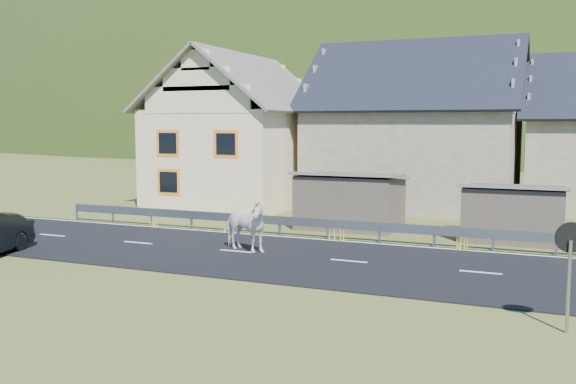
% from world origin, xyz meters
% --- Properties ---
extents(ground, '(160.00, 160.00, 0.00)m').
position_xyz_m(ground, '(0.00, 0.00, 0.00)').
color(ground, '#425121').
rests_on(ground, ground).
extents(road, '(60.00, 7.00, 0.04)m').
position_xyz_m(road, '(0.00, 0.00, 0.02)').
color(road, black).
rests_on(road, ground).
extents(lane_markings, '(60.00, 6.60, 0.01)m').
position_xyz_m(lane_markings, '(0.00, 0.00, 0.04)').
color(lane_markings, silver).
rests_on(lane_markings, road).
extents(guardrail, '(28.10, 0.09, 0.75)m').
position_xyz_m(guardrail, '(-0.00, 3.68, 0.56)').
color(guardrail, '#93969B').
rests_on(guardrail, ground).
extents(shed_left, '(4.30, 3.30, 2.40)m').
position_xyz_m(shed_left, '(-2.00, 6.50, 1.10)').
color(shed_left, brown).
rests_on(shed_left, ground).
extents(shed_right, '(3.80, 2.90, 2.20)m').
position_xyz_m(shed_right, '(4.50, 6.00, 1.00)').
color(shed_right, brown).
rests_on(shed_right, ground).
extents(house_cream, '(7.80, 9.80, 8.30)m').
position_xyz_m(house_cream, '(-10.00, 12.00, 4.36)').
color(house_cream, beige).
rests_on(house_cream, ground).
extents(house_stone_a, '(10.80, 9.80, 8.90)m').
position_xyz_m(house_stone_a, '(-1.00, 15.00, 4.63)').
color(house_stone_a, tan).
rests_on(house_stone_a, ground).
extents(mountain, '(440.00, 280.00, 260.00)m').
position_xyz_m(mountain, '(5.00, 180.00, -20.00)').
color(mountain, '#1B3311').
rests_on(mountain, ground).
extents(conifer_patch, '(76.00, 50.00, 28.00)m').
position_xyz_m(conifer_patch, '(-55.00, 110.00, 6.00)').
color(conifer_patch, black).
rests_on(conifer_patch, ground).
extents(horse, '(1.61, 2.32, 1.79)m').
position_xyz_m(horse, '(-3.77, 0.12, 0.94)').
color(horse, white).
rests_on(horse, road).
extents(traffic_mirror, '(0.62, 0.30, 2.33)m').
position_xyz_m(traffic_mirror, '(6.25, -4.73, 1.71)').
color(traffic_mirror, '#93969B').
rests_on(traffic_mirror, ground).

